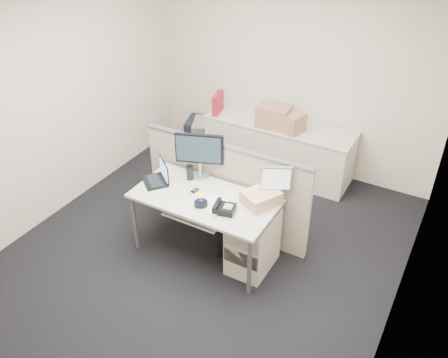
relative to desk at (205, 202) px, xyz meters
The scene contains 28 objects.
floor 0.67m from the desk, ahead, with size 4.00×4.50×0.01m, color black.
wall_back 2.35m from the desk, 90.00° to the left, with size 4.00×0.02×2.70m, color beige.
wall_front 2.35m from the desk, 90.00° to the right, with size 4.00×0.02×2.70m, color beige.
wall_left 2.11m from the desk, behind, with size 0.02×4.50×2.70m, color beige.
wall_right 2.11m from the desk, ahead, with size 0.02×4.50×2.70m, color beige.
desk is the anchor object (origin of this frame).
keyboard_tray 0.19m from the desk, 90.00° to the right, with size 0.62×0.32×0.02m, color #B8B7AC.
drawer_pedestal 0.65m from the desk, ahead, with size 0.40×0.55×0.65m, color beige.
cubicle_partition 0.46m from the desk, 90.00° to the left, with size 2.00×0.06×1.10m, color tan.
back_counter 1.95m from the desk, 90.00° to the left, with size 2.00×0.60×0.72m, color beige.
monitor_main 0.52m from the desk, 128.00° to the left, with size 0.52×0.20×0.52m, color black.
monitor_small 0.77m from the desk, 26.21° to the left, with size 0.32×0.16×0.39m, color #B7B7BC.
laptop 0.65m from the desk, behind, with size 0.31×0.23×0.23m, color black.
trackball 0.18m from the desk, 71.25° to the right, with size 0.14×0.14×0.05m, color black.
desk_phone 0.33m from the desk, 20.14° to the right, with size 0.21×0.17×0.07m, color black.
paper_stack 0.18m from the desk, 28.07° to the right, with size 0.24×0.30×0.01m, color white.
sticky_pad 0.09m from the desk, behind, with size 0.09×0.09×0.01m, color #FFF625.
travel_mug 0.41m from the desk, 145.30° to the left, with size 0.07×0.07×0.15m, color black.
banana 0.33m from the desk, 28.18° to the right, with size 0.17×0.04×0.04m, color yellow.
cellphone 0.17m from the desk, 161.57° to the left, with size 0.05×0.09×0.01m, color black.
manila_folders 0.60m from the desk, 19.98° to the left, with size 0.28×0.35×0.13m, color #DEB382.
keyboard 0.23m from the desk, 77.20° to the right, with size 0.44×0.16×0.02m, color black.
pc_tower_desk 0.55m from the desk, 45.00° to the left, with size 0.17×0.43×0.40m, color black.
pc_tower_spare_dark 2.54m from the desk, 125.54° to the left, with size 0.18×0.44×0.42m, color black.
pc_tower_spare_silver 2.41m from the desk, 123.31° to the left, with size 0.19×0.47×0.44m, color #B7B7BC.
cardboard_box_left 1.82m from the desk, 91.58° to the left, with size 0.42×0.31×0.31m, color #9F7552.
cardboard_box_right 1.83m from the desk, 84.81° to the left, with size 0.36×0.28×0.26m, color #9F7552.
red_binder 2.05m from the desk, 116.19° to the left, with size 0.07×0.32×0.30m, color maroon.
Camera 1 is at (2.14, -3.38, 3.57)m, focal length 38.00 mm.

